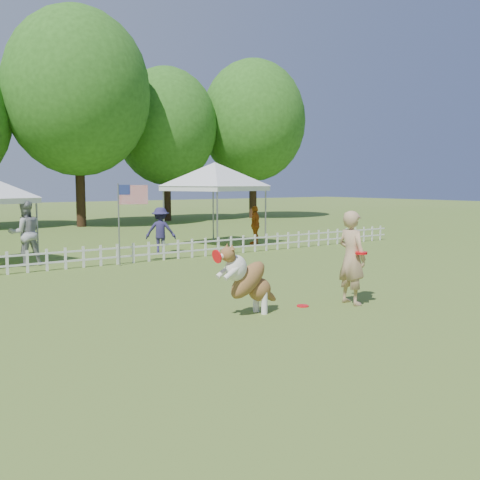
{
  "coord_description": "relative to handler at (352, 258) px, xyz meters",
  "views": [
    {
      "loc": [
        -6.74,
        -7.57,
        2.35
      ],
      "look_at": [
        0.06,
        2.0,
        1.1
      ],
      "focal_mm": 40.0,
      "sensor_mm": 36.0,
      "label": 1
    }
  ],
  "objects": [
    {
      "name": "frisbee_on_turf",
      "position": [
        -0.92,
        0.38,
        -0.9
      ],
      "size": [
        0.27,
        0.27,
        0.02
      ],
      "primitive_type": "cylinder",
      "rotation": [
        0.0,
        0.0,
        -0.2
      ],
      "color": "red",
      "rests_on": "ground"
    },
    {
      "name": "spectator_a",
      "position": [
        -3.93,
        8.78,
        0.02
      ],
      "size": [
        0.93,
        0.73,
        1.87
      ],
      "primitive_type": "imported",
      "rotation": [
        0.0,
        0.0,
        3.17
      ],
      "color": "#9A9A9F",
      "rests_on": "ground"
    },
    {
      "name": "tree_right",
      "position": [
        8.03,
        22.96,
        4.29
      ],
      "size": [
        6.2,
        6.2,
        10.4
      ],
      "primitive_type": null,
      "color": "#295919",
      "rests_on": "ground"
    },
    {
      "name": "flag_pole",
      "position": [
        -1.76,
        7.21,
        0.26
      ],
      "size": [
        0.9,
        0.29,
        2.35
      ],
      "primitive_type": null,
      "rotation": [
        0.0,
        0.0,
        -0.22
      ],
      "color": "gray",
      "rests_on": "ground"
    },
    {
      "name": "picket_fence",
      "position": [
        -0.97,
        7.46,
        -0.61
      ],
      "size": [
        22.0,
        0.08,
        0.6
      ],
      "primitive_type": null,
      "color": "white",
      "rests_on": "ground"
    },
    {
      "name": "spectator_c",
      "position": [
        4.64,
        9.26,
        -0.17
      ],
      "size": [
        0.92,
        0.81,
        1.49
      ],
      "primitive_type": "imported",
      "rotation": [
        0.0,
        0.0,
        3.77
      ],
      "color": "#BF5D16",
      "rests_on": "ground"
    },
    {
      "name": "tree_center_right",
      "position": [
        2.03,
        21.46,
        5.39
      ],
      "size": [
        7.6,
        7.6,
        12.6
      ],
      "primitive_type": null,
      "color": "#295919",
      "rests_on": "ground"
    },
    {
      "name": "spectator_b",
      "position": [
        0.38,
        8.83,
        -0.14
      ],
      "size": [
        1.15,
        1.04,
        1.55
      ],
      "primitive_type": "imported",
      "rotation": [
        0.0,
        0.0,
        2.54
      ],
      "color": "#28244E",
      "rests_on": "ground"
    },
    {
      "name": "dog",
      "position": [
        -2.16,
        0.43,
        -0.27
      ],
      "size": [
        1.27,
        0.49,
        1.29
      ],
      "primitive_type": null,
      "rotation": [
        0.0,
        0.0,
        0.06
      ],
      "color": "brown",
      "rests_on": "ground"
    },
    {
      "name": "handler",
      "position": [
        0.0,
        0.0,
        0.0
      ],
      "size": [
        0.47,
        0.69,
        1.83
      ],
      "primitive_type": "imported",
      "rotation": [
        0.0,
        0.0,
        1.52
      ],
      "color": "tan",
      "rests_on": "ground"
    },
    {
      "name": "canopy_tent_right",
      "position": [
        3.22,
        9.9,
        0.62
      ],
      "size": [
        3.61,
        3.61,
        3.06
      ],
      "primitive_type": null,
      "rotation": [
        0.0,
        0.0,
        0.25
      ],
      "color": "silver",
      "rests_on": "ground"
    },
    {
      "name": "ground",
      "position": [
        -0.97,
        0.46,
        -0.91
      ],
      "size": [
        120.0,
        120.0,
        0.0
      ],
      "primitive_type": "plane",
      "color": "#496B22",
      "rests_on": "ground"
    },
    {
      "name": "tree_far_right",
      "position": [
        14.03,
        21.96,
        4.79
      ],
      "size": [
        7.0,
        7.0,
        11.4
      ],
      "primitive_type": null,
      "color": "#295919",
      "rests_on": "ground"
    }
  ]
}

